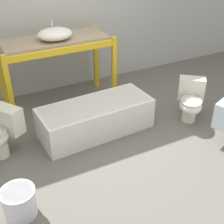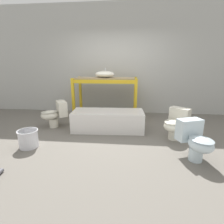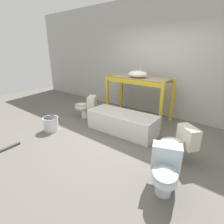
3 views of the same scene
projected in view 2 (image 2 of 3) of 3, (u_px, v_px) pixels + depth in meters
The scene contains 9 objects.
ground_plane at pixel (111, 134), 3.86m from camera, with size 12.00×12.00×0.00m, color #666059.
warehouse_wall_rear at pixel (118, 61), 5.27m from camera, with size 10.80×0.08×3.20m.
shelving_rack at pixel (106, 85), 4.84m from camera, with size 1.73×0.77×1.14m.
sink_basin at pixel (105, 74), 4.69m from camera, with size 0.52×0.42×0.26m.
bathtub_main at pixel (108, 119), 4.03m from camera, with size 1.64×0.73×0.46m.
toilet_near at pixel (55, 113), 4.22m from camera, with size 0.70×0.63×0.62m.
toilet_far at pixel (195, 140), 2.74m from camera, with size 0.55×0.69×0.62m.
toilet_extra at pixel (176, 123), 3.53m from camera, with size 0.65×0.69×0.62m.
bucket_white at pixel (28, 138), 3.19m from camera, with size 0.36×0.36×0.33m.
Camera 2 is at (0.39, -3.59, 1.47)m, focal length 28.00 mm.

